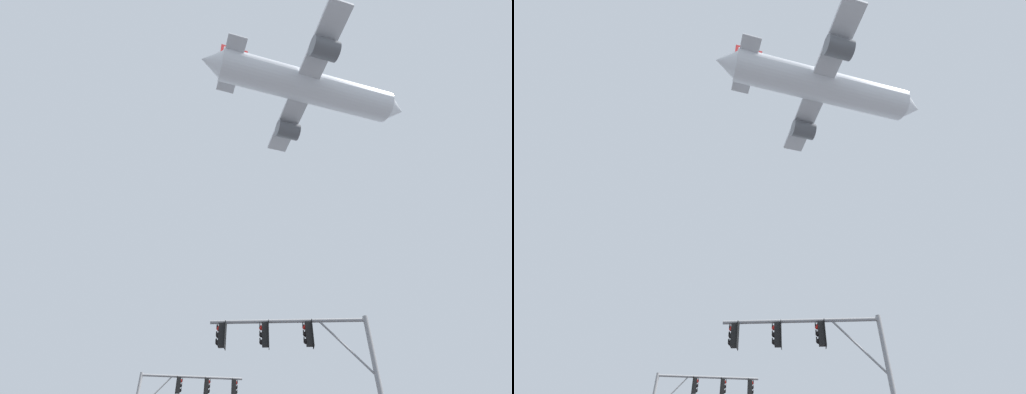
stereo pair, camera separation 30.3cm
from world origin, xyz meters
TOP-DOWN VIEW (x-y plane):
  - signal_pole_near at (3.53, 8.61)m, footprint 6.39×0.99m
  - airplane at (8.79, 18.41)m, footprint 27.22×21.03m

SIDE VIEW (x-z plane):
  - signal_pole_near at x=3.53m, z-range 1.76..8.11m
  - airplane at x=8.79m, z-range 35.52..42.95m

